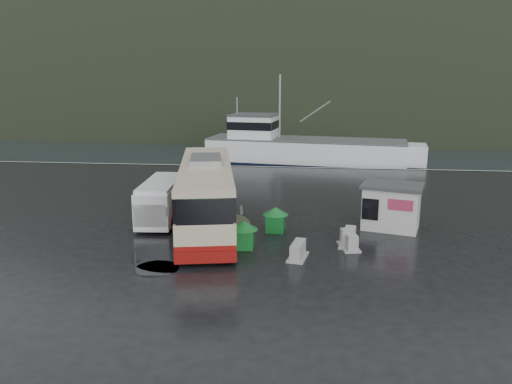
# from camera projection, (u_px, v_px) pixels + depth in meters

# --- Properties ---
(ground) EXTENTS (160.00, 160.00, 0.00)m
(ground) POSITION_uv_depth(u_px,v_px,m) (223.00, 234.00, 27.08)
(ground) COLOR black
(ground) RESTS_ON ground
(harbor_water) EXTENTS (300.00, 180.00, 0.02)m
(harbor_water) POSITION_uv_depth(u_px,v_px,m) (292.00, 105.00, 133.46)
(harbor_water) COLOR black
(harbor_water) RESTS_ON ground
(quay_edge) EXTENTS (160.00, 0.60, 1.50)m
(quay_edge) POSITION_uv_depth(u_px,v_px,m) (259.00, 167.00, 46.42)
(quay_edge) COLOR #999993
(quay_edge) RESTS_ON ground
(headland) EXTENTS (780.00, 540.00, 570.00)m
(headland) POSITION_uv_depth(u_px,v_px,m) (320.00, 89.00, 267.85)
(headland) COLOR black
(headland) RESTS_ON ground
(coach_bus) EXTENTS (5.79, 13.75, 3.78)m
(coach_bus) POSITION_uv_depth(u_px,v_px,m) (207.00, 224.00, 28.81)
(coach_bus) COLOR #C6B695
(coach_bus) RESTS_ON ground
(white_van) EXTENTS (2.37, 5.93, 2.43)m
(white_van) POSITION_uv_depth(u_px,v_px,m) (163.00, 220.00, 29.53)
(white_van) COLOR white
(white_van) RESTS_ON ground
(waste_bin_left) EXTENTS (1.03, 1.03, 1.40)m
(waste_bin_left) POSITION_uv_depth(u_px,v_px,m) (244.00, 248.00, 24.92)
(waste_bin_left) COLOR #126724
(waste_bin_left) RESTS_ON ground
(waste_bin_right) EXTENTS (1.07, 1.07, 1.39)m
(waste_bin_right) POSITION_uv_depth(u_px,v_px,m) (275.00, 231.00, 27.49)
(waste_bin_right) COLOR #126724
(waste_bin_right) RESTS_ON ground
(dome_tent) EXTENTS (3.02, 3.61, 1.22)m
(dome_tent) POSITION_uv_depth(u_px,v_px,m) (229.00, 239.00, 26.24)
(dome_tent) COLOR #303520
(dome_tent) RESTS_ON ground
(ticket_kiosk) EXTENTS (3.80, 3.26, 2.54)m
(ticket_kiosk) POSITION_uv_depth(u_px,v_px,m) (390.00, 228.00, 28.06)
(ticket_kiosk) COLOR beige
(ticket_kiosk) RESTS_ON ground
(jersey_barrier_a) EXTENTS (1.06, 1.68, 0.78)m
(jersey_barrier_a) POSITION_uv_depth(u_px,v_px,m) (298.00, 258.00, 23.51)
(jersey_barrier_a) COLOR #999993
(jersey_barrier_a) RESTS_ON ground
(jersey_barrier_b) EXTENTS (1.14, 1.78, 0.82)m
(jersey_barrier_b) POSITION_uv_depth(u_px,v_px,m) (349.00, 248.00, 24.89)
(jersey_barrier_b) COLOR #999993
(jersey_barrier_b) RESTS_ON ground
(jersey_barrier_c) EXTENTS (1.15, 1.80, 0.83)m
(jersey_barrier_c) POSITION_uv_depth(u_px,v_px,m) (349.00, 245.00, 25.29)
(jersey_barrier_c) COLOR #999993
(jersey_barrier_c) RESTS_ON ground
(fishing_trawler) EXTENTS (24.69, 8.84, 9.67)m
(fishing_trawler) POSITION_uv_depth(u_px,v_px,m) (305.00, 156.00, 52.43)
(fishing_trawler) COLOR white
(fishing_trawler) RESTS_ON ground
(puddles) EXTENTS (4.27, 4.83, 0.01)m
(puddles) POSITION_uv_depth(u_px,v_px,m) (172.00, 258.00, 23.52)
(puddles) COLOR black
(puddles) RESTS_ON ground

